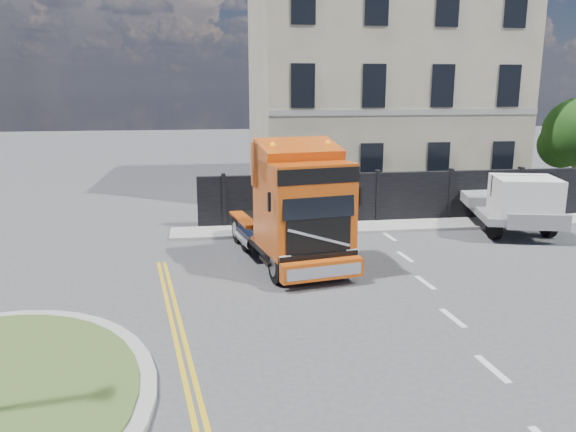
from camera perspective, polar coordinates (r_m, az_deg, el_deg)
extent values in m
plane|color=#424244|center=(13.29, 3.80, -10.37)|extent=(120.00, 120.00, 0.00)
cube|color=black|center=(23.02, 13.80, 1.95)|extent=(18.00, 0.25, 2.00)
cube|color=beige|center=(29.70, 8.75, 13.31)|extent=(12.00, 10.00, 11.00)
cylinder|color=#382619|center=(29.70, 27.02, 3.72)|extent=(0.24, 0.24, 2.40)
sphere|color=#163610|center=(29.58, 26.06, 6.53)|extent=(2.20, 2.20, 2.20)
cube|color=#999993|center=(22.41, 14.53, -0.85)|extent=(20.00, 1.60, 0.12)
cube|color=black|center=(17.74, -0.30, -1.94)|extent=(3.28, 6.11, 0.41)
cube|color=#C1490D|center=(15.96, 1.55, 1.12)|extent=(2.70, 2.77, 2.58)
cube|color=#C1490D|center=(16.68, 0.41, 5.32)|extent=(2.41, 1.24, 1.29)
cube|color=black|center=(14.81, 3.15, 1.62)|extent=(2.00, 0.43, 0.97)
cube|color=#C1490D|center=(15.02, 3.49, -5.49)|extent=(2.32, 0.74, 0.51)
cylinder|color=black|center=(15.36, -1.01, -5.15)|extent=(0.46, 0.99, 0.96)
cylinder|color=gray|center=(15.36, -1.01, -5.15)|extent=(0.43, 0.58, 0.53)
cylinder|color=black|center=(16.06, 5.77, -4.41)|extent=(0.46, 0.99, 0.96)
cylinder|color=gray|center=(16.06, 5.77, -4.41)|extent=(0.43, 0.58, 0.53)
cylinder|color=black|center=(18.37, -4.16, -2.14)|extent=(0.46, 0.99, 0.96)
cylinder|color=gray|center=(18.37, -4.16, -2.14)|extent=(0.43, 0.58, 0.53)
cylinder|color=black|center=(18.95, 1.66, -1.63)|extent=(0.46, 0.99, 0.96)
cylinder|color=gray|center=(18.95, 1.66, -1.63)|extent=(0.43, 0.58, 0.53)
cylinder|color=black|center=(19.40, -4.99, -1.33)|extent=(0.46, 0.99, 0.96)
cylinder|color=gray|center=(19.40, -4.99, -1.33)|extent=(0.43, 0.58, 0.53)
cylinder|color=black|center=(19.96, 0.55, -0.87)|extent=(0.46, 0.99, 0.96)
cylinder|color=gray|center=(19.96, 0.55, -0.87)|extent=(0.43, 0.58, 0.53)
cube|color=gray|center=(22.88, 20.65, 0.82)|extent=(3.28, 5.59, 0.27)
cube|color=silver|center=(21.36, 22.90, 1.75)|extent=(2.49, 2.41, 1.42)
cylinder|color=black|center=(21.07, 20.22, -1.21)|extent=(0.27, 0.76, 0.76)
cylinder|color=black|center=(22.13, 24.95, -0.98)|extent=(0.27, 0.76, 0.76)
cylinder|color=black|center=(23.92, 16.53, 0.68)|extent=(0.27, 0.76, 0.76)
cylinder|color=black|center=(24.86, 20.88, 0.81)|extent=(0.27, 0.76, 0.76)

